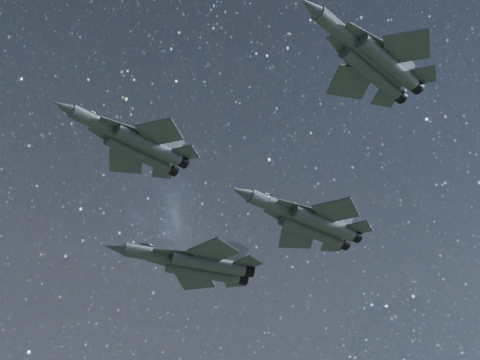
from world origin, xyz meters
TOP-DOWN VIEW (x-y plane):
  - jet_lead at (-11.69, 4.16)m, footprint 15.00×10.59m
  - jet_left at (4.45, 18.07)m, footprint 18.68×12.62m
  - jet_right at (-1.24, -17.36)m, footprint 15.19×10.55m
  - jet_slot at (12.88, 7.10)m, footprint 18.33×13.07m

SIDE VIEW (x-z plane):
  - jet_left at x=4.45m, z-range 139.96..144.67m
  - jet_right at x=-1.24m, z-range 141.86..145.68m
  - jet_lead at x=-11.69m, z-range 141.89..145.69m
  - jet_slot at x=12.88m, z-range 143.43..148.11m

